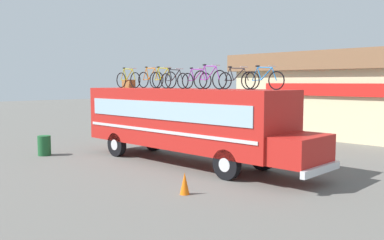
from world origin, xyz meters
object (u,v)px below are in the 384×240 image
(rooftop_bicycle_8, at_px, (264,79))
(trash_bin, at_px, (44,146))
(rooftop_bicycle_1, at_px, (128,79))
(rooftop_bicycle_7, at_px, (236,80))
(luggage_bag_1, at_px, (129,84))
(rooftop_bicycle_4, at_px, (174,80))
(rooftop_bicycle_2, at_px, (150,79))
(rooftop_bicycle_3, at_px, (163,79))
(rooftop_bicycle_6, at_px, (210,79))
(bus, at_px, (185,119))
(rooftop_bicycle_5, at_px, (196,80))
(traffic_cone, at_px, (185,183))

(rooftop_bicycle_8, distance_m, trash_bin, 10.51)
(rooftop_bicycle_1, xyz_separation_m, rooftop_bicycle_7, (6.14, 0.29, -0.04))
(luggage_bag_1, height_order, rooftop_bicycle_1, rooftop_bicycle_1)
(luggage_bag_1, distance_m, trash_bin, 4.83)
(luggage_bag_1, bearing_deg, rooftop_bicycle_4, -7.96)
(rooftop_bicycle_2, distance_m, rooftop_bicycle_4, 2.15)
(rooftop_bicycle_7, relative_size, trash_bin, 1.92)
(trash_bin, bearing_deg, rooftop_bicycle_1, 54.90)
(luggage_bag_1, distance_m, rooftop_bicycle_1, 0.78)
(rooftop_bicycle_3, xyz_separation_m, rooftop_bicycle_8, (5.16, 0.15, -0.03))
(rooftop_bicycle_4, xyz_separation_m, rooftop_bicycle_6, (1.94, 0.02, 0.04))
(trash_bin, bearing_deg, bus, 29.18)
(luggage_bag_1, height_order, rooftop_bicycle_7, rooftop_bicycle_7)
(bus, height_order, rooftop_bicycle_3, rooftop_bicycle_3)
(rooftop_bicycle_5, relative_size, traffic_cone, 2.44)
(rooftop_bicycle_8, xyz_separation_m, traffic_cone, (-0.23, -3.69, -3.09))
(bus, relative_size, rooftop_bicycle_2, 6.39)
(rooftop_bicycle_5, xyz_separation_m, trash_bin, (-6.32, -3.40, -2.97))
(luggage_bag_1, xyz_separation_m, rooftop_bicycle_1, (0.58, -0.47, 0.21))
(rooftop_bicycle_1, height_order, traffic_cone, rooftop_bicycle_1)
(trash_bin, bearing_deg, rooftop_bicycle_2, 47.27)
(rooftop_bicycle_4, relative_size, trash_bin, 1.84)
(rooftop_bicycle_4, xyz_separation_m, rooftop_bicycle_7, (2.96, 0.34, 0.00))
(rooftop_bicycle_4, xyz_separation_m, trash_bin, (-5.38, -3.06, -2.97))
(rooftop_bicycle_2, bearing_deg, rooftop_bicycle_1, -158.23)
(rooftop_bicycle_3, bearing_deg, rooftop_bicycle_1, -171.50)
(rooftop_bicycle_3, height_order, rooftop_bicycle_7, rooftop_bicycle_3)
(rooftop_bicycle_8, relative_size, trash_bin, 1.84)
(rooftop_bicycle_2, bearing_deg, traffic_cone, -31.84)
(rooftop_bicycle_1, bearing_deg, rooftop_bicycle_5, 3.87)
(rooftop_bicycle_3, bearing_deg, traffic_cone, -35.69)
(rooftop_bicycle_4, height_order, trash_bin, rooftop_bicycle_4)
(rooftop_bicycle_1, xyz_separation_m, trash_bin, (-2.19, -3.12, -3.01))
(rooftop_bicycle_4, bearing_deg, rooftop_bicycle_5, 19.56)
(rooftop_bicycle_3, xyz_separation_m, rooftop_bicycle_6, (3.05, -0.34, -0.00))
(rooftop_bicycle_4, distance_m, trash_bin, 6.86)
(trash_bin, distance_m, traffic_cone, 9.20)
(rooftop_bicycle_8, bearing_deg, bus, -174.88)
(rooftop_bicycle_1, distance_m, rooftop_bicycle_4, 3.18)
(rooftop_bicycle_3, xyz_separation_m, rooftop_bicycle_4, (1.11, -0.36, -0.04))
(luggage_bag_1, height_order, rooftop_bicycle_6, rooftop_bicycle_6)
(bus, distance_m, rooftop_bicycle_4, 1.68)
(luggage_bag_1, bearing_deg, bus, -4.51)
(traffic_cone, bearing_deg, rooftop_bicycle_4, 140.24)
(rooftop_bicycle_5, bearing_deg, rooftop_bicycle_2, 177.03)
(rooftop_bicycle_2, distance_m, rooftop_bicycle_3, 0.99)
(rooftop_bicycle_2, relative_size, rooftop_bicycle_3, 1.00)
(rooftop_bicycle_1, relative_size, rooftop_bicycle_3, 1.03)
(traffic_cone, bearing_deg, trash_bin, 179.29)
(rooftop_bicycle_6, height_order, trash_bin, rooftop_bicycle_6)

